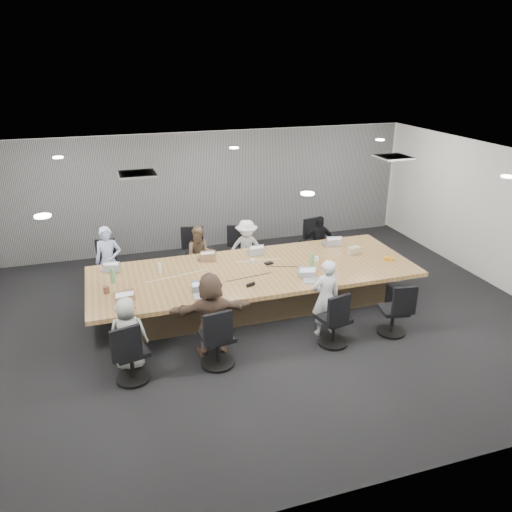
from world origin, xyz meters
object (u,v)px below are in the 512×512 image
object	(u,v)px
person_5	(211,314)
bottle_green_right	(312,260)
conference_table	(254,286)
laptop_0	(110,269)
chair_4	(131,356)
laptop_3	(330,244)
person_6	(326,298)
stapler	(251,285)
chair_6	(334,323)
chair_1	(197,257)
chair_5	(217,341)
laptop_2	(254,252)
chair_2	(242,254)
person_2	(247,249)
canvas_bag	(354,250)
chair_0	(110,270)
bottle_green_left	(113,275)
snack_packet	(389,258)
chair_7	(393,314)
person_3	(319,242)
laptop_5	(204,296)
person_1	(200,255)
laptop_1	(206,258)
mug_brown	(106,290)
person_4	(128,334)
person_0	(109,261)
bottle_clear	(160,268)
laptop_6	(313,281)
chair_3	(312,246)
laptop_4	(124,307)

from	to	relation	value
person_5	bottle_green_right	xyz separation A→B (m)	(2.22, 1.20, 0.17)
conference_table	laptop_0	xyz separation A→B (m)	(-2.56, 0.80, 0.35)
chair_4	laptop_3	size ratio (longest dim) A/B	2.41
person_6	stapler	bearing A→B (deg)	-31.60
chair_6	person_6	xyz separation A→B (m)	(0.00, 0.35, 0.29)
chair_1	chair_5	bearing A→B (deg)	96.02
laptop_2	chair_2	bearing A→B (deg)	-90.30
chair_6	laptop_3	xyz separation A→B (m)	(1.09, 2.50, 0.36)
person_2	stapler	bearing A→B (deg)	-91.53
chair_6	laptop_2	size ratio (longest dim) A/B	2.49
canvas_bag	chair_0	bearing A→B (deg)	161.94
bottle_green_left	chair_1	bearing A→B (deg)	39.93
canvas_bag	snack_packet	xyz separation A→B (m)	(0.51, -0.50, -0.05)
bottle_green_left	stapler	xyz separation A→B (m)	(2.25, -0.88, -0.10)
chair_7	laptop_0	xyz separation A→B (m)	(-4.49, 2.50, 0.38)
person_3	chair_1	bearing A→B (deg)	-175.16
laptop_5	snack_packet	world-z (taller)	snack_packet
chair_0	person_1	bearing A→B (deg)	176.71
laptop_2	canvas_bag	xyz separation A→B (m)	(1.89, -0.63, 0.06)
laptop_1	snack_packet	size ratio (longest dim) A/B	1.51
chair_6	mug_brown	xyz separation A→B (m)	(-3.47, 1.51, 0.42)
bottle_green_right	snack_packet	xyz separation A→B (m)	(1.56, -0.18, -0.10)
chair_2	person_2	bearing A→B (deg)	108.63
person_4	laptop_2	bearing A→B (deg)	-130.60
chair_1	person_0	xyz separation A→B (m)	(-1.81, -0.35, 0.26)
bottle_clear	person_3	bearing A→B (deg)	15.51
laptop_5	person_6	bearing A→B (deg)	-11.37
laptop_0	laptop_1	world-z (taller)	same
chair_0	bottle_green_right	bearing A→B (deg)	160.73
bottle_green_right	canvas_bag	xyz separation A→B (m)	(1.05, 0.32, -0.05)
person_1	stapler	size ratio (longest dim) A/B	7.48
chair_1	laptop_0	bearing A→B (deg)	38.80
chair_4	laptop_6	size ratio (longest dim) A/B	2.51
person_1	person_3	distance (m)	2.67
chair_3	snack_packet	size ratio (longest dim) A/B	3.73
laptop_4	laptop_1	bearing A→B (deg)	34.81
chair_6	laptop_1	xyz separation A→B (m)	(-1.57, 2.50, 0.36)
bottle_clear	snack_packet	distance (m)	4.39
person_2	chair_4	bearing A→B (deg)	-117.88
chair_4	stapler	bearing A→B (deg)	12.68
chair_2	laptop_3	size ratio (longest dim) A/B	2.31
person_5	person_1	bearing A→B (deg)	-92.78
chair_5	chair_7	bearing A→B (deg)	-7.29
person_5	laptop_3	bearing A→B (deg)	-139.55
laptop_3	bottle_clear	world-z (taller)	bottle_clear
conference_table	stapler	size ratio (longest dim) A/B	36.99
laptop_1	laptop_2	distance (m)	1.00
chair_5	chair_7	xyz separation A→B (m)	(3.05, 0.00, -0.04)
chair_7	bottle_clear	xyz separation A→B (m)	(-3.61, 2.05, 0.47)
chair_5	person_2	distance (m)	3.36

